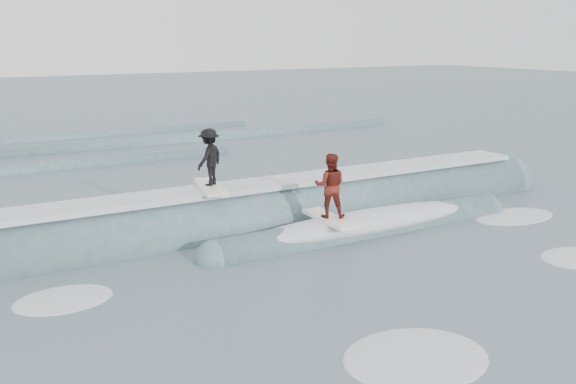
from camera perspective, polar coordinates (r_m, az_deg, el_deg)
ground at (r=15.91m, az=3.83°, el=-5.39°), size 160.00×160.00×0.00m
breaking_wave at (r=18.28m, az=-0.42°, el=-2.68°), size 21.06×3.92×2.28m
surfer_black at (r=17.18m, az=-7.00°, el=2.81°), size 1.13×2.07×1.63m
surfer_red at (r=16.54m, az=3.75°, el=0.24°), size 1.03×2.03×1.78m
whitewater at (r=14.75m, az=13.28°, el=-7.30°), size 14.90×7.01×0.10m
far_swells at (r=31.43m, az=-16.08°, el=3.61°), size 34.10×8.65×0.80m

